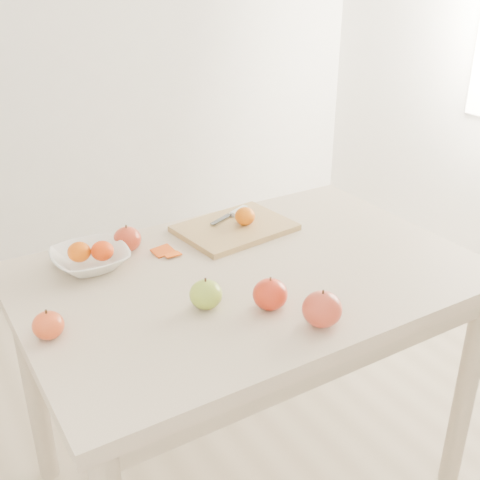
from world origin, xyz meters
TOP-DOWN VIEW (x-y plane):
  - ground at (0.00, 0.00)m, footprint 3.50×3.50m
  - table at (0.00, 0.00)m, footprint 1.20×0.80m
  - cutting_board at (0.10, 0.24)m, footprint 0.35×0.28m
  - board_tangerine at (0.13, 0.23)m, footprint 0.06×0.06m
  - fruit_bowl at (-0.35, 0.24)m, footprint 0.20×0.20m
  - bowl_tangerine_near at (-0.38, 0.25)m, footprint 0.06×0.06m
  - bowl_tangerine_far at (-0.32, 0.22)m, footprint 0.06×0.06m
  - orange_peel_a at (-0.15, 0.22)m, footprint 0.07×0.05m
  - orange_peel_b at (-0.14, 0.18)m, footprint 0.05×0.04m
  - paring_knife at (0.14, 0.31)m, footprint 0.16×0.08m
  - apple_green at (-0.19, -0.10)m, footprint 0.08×0.08m
  - apple_red_c at (0.00, -0.30)m, footprint 0.09×0.09m
  - apple_red_d at (-0.54, -0.03)m, footprint 0.07×0.07m
  - apple_red_e at (-0.06, -0.18)m, footprint 0.08×0.08m
  - apple_red_a at (-0.23, 0.28)m, footprint 0.08×0.08m

SIDE VIEW (x-z plane):
  - ground at x=0.00m, z-range 0.00..0.00m
  - table at x=0.00m, z-range 0.28..1.03m
  - orange_peel_a at x=-0.15m, z-range 0.75..0.76m
  - orange_peel_b at x=-0.14m, z-range 0.75..0.76m
  - cutting_board at x=0.10m, z-range 0.75..0.77m
  - fruit_bowl at x=-0.35m, z-range 0.75..0.80m
  - paring_knife at x=0.14m, z-range 0.77..0.78m
  - apple_red_d at x=-0.54m, z-range 0.75..0.81m
  - apple_red_a at x=-0.23m, z-range 0.75..0.82m
  - apple_green at x=-0.19m, z-range 0.75..0.82m
  - apple_red_e at x=-0.06m, z-range 0.75..0.83m
  - apple_red_c at x=0.00m, z-range 0.75..0.83m
  - board_tangerine at x=0.13m, z-range 0.77..0.82m
  - bowl_tangerine_far at x=-0.32m, z-range 0.77..0.83m
  - bowl_tangerine_near at x=-0.38m, z-range 0.77..0.83m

